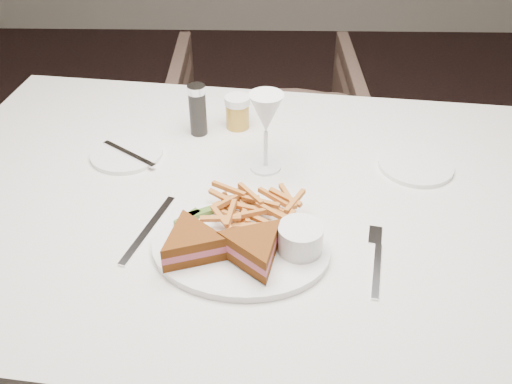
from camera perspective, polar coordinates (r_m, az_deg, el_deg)
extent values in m
plane|color=black|center=(1.96, 10.46, -11.66)|extent=(5.00, 5.00, 0.00)
cube|color=silver|center=(1.41, 0.05, -12.70)|extent=(1.52, 1.11, 0.75)
imported|color=#4C382F|center=(2.17, 0.83, 6.22)|extent=(0.69, 0.65, 0.69)
ellipsoid|color=white|center=(1.02, -1.54, -5.64)|extent=(0.35, 0.29, 0.01)
cube|color=silver|center=(1.09, -10.71, -3.68)|extent=(0.08, 0.20, 0.00)
cylinder|color=white|center=(1.31, -12.82, 3.78)|extent=(0.16, 0.16, 0.01)
cylinder|color=white|center=(1.28, 15.69, 2.57)|extent=(0.16, 0.16, 0.01)
cylinder|color=black|center=(1.34, -5.85, 8.16)|extent=(0.04, 0.04, 0.12)
cylinder|color=#AF832A|center=(1.37, -1.87, 7.99)|extent=(0.06, 0.06, 0.08)
cube|color=#436623|center=(1.09, -5.34, -2.05)|extent=(0.06, 0.04, 0.01)
cube|color=#436623|center=(1.08, -6.87, -2.59)|extent=(0.05, 0.05, 0.01)
cylinder|color=white|center=(1.00, 4.45, -4.63)|extent=(0.08, 0.08, 0.05)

